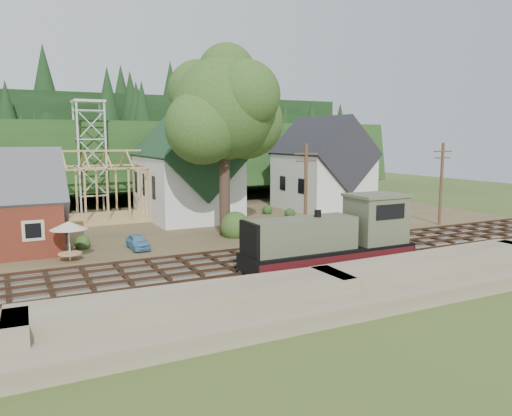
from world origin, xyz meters
name	(u,v)px	position (x,y,z in m)	size (l,w,h in m)	color
ground	(258,267)	(0.00, 0.00, 0.00)	(140.00, 140.00, 0.00)	#384C1E
embankment	(334,306)	(0.00, -8.50, 0.00)	(64.00, 5.00, 1.60)	#7F7259
railroad_bed	(258,266)	(0.00, 0.00, 0.08)	(64.00, 11.00, 0.16)	#726B5B
village_flat	(174,224)	(0.00, 18.00, 0.15)	(64.00, 26.00, 0.30)	brown
hillside	(121,199)	(0.00, 42.00, 0.00)	(70.00, 28.00, 8.00)	#1E3F19
ridge	(101,188)	(0.00, 58.00, 0.00)	(80.00, 20.00, 12.00)	black
church	(187,170)	(2.00, 19.68, 5.18)	(8.40, 15.17, 13.00)	silver
farmhouse	(322,169)	(18.00, 19.00, 4.87)	(8.40, 10.80, 10.60)	silver
timber_frame	(102,191)	(-6.00, 22.00, 3.27)	(8.20, 6.20, 6.99)	tan
lattice_tower	(89,123)	(-6.00, 28.00, 10.03)	(3.20, 3.20, 12.12)	silver
big_tree	(225,116)	(2.17, 10.08, 10.22)	(10.90, 8.40, 14.70)	#38281E
telegraph_pole_near	(306,191)	(7.00, 5.20, 4.25)	(2.20, 0.28, 8.00)	#4C331E
telegraph_pole_far	(441,183)	(22.00, 5.20, 4.25)	(2.20, 0.28, 8.00)	#4C331E
locomotive	(336,239)	(4.06, -3.00, 2.06)	(11.54, 2.88, 4.63)	black
car_blue	(138,242)	(-6.00, 7.68, 0.83)	(1.26, 3.14, 1.07)	#609FCF
car_red	(323,204)	(17.98, 18.71, 0.97)	(2.21, 4.79, 1.33)	#AF2F0E
patio_set	(69,227)	(-10.91, 6.17, 2.58)	(2.40, 2.40, 2.68)	silver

